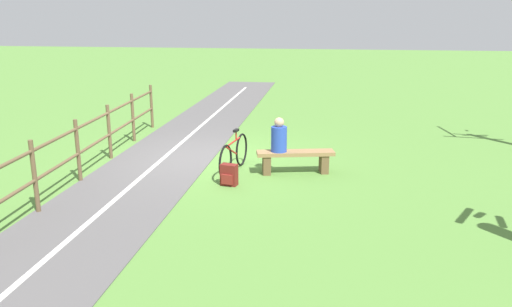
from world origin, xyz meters
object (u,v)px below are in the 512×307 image
bench (295,158)px  bicycle (234,155)px  person_seated (279,137)px  backpack (229,175)px

bench → bicycle: (1.31, 0.14, 0.06)m
person_seated → bench: bearing=180.0°
bench → backpack: size_ratio=3.90×
bench → bicycle: size_ratio=0.95×
bench → person_seated: (0.35, 0.08, 0.47)m
person_seated → bicycle: bearing=-9.3°
backpack → bench: bearing=-140.4°
bench → person_seated: bearing=-0.0°
bench → backpack: 1.60m
bench → person_seated: person_seated is taller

